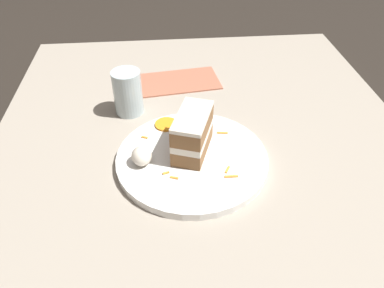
% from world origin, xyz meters
% --- Properties ---
extents(ground_plane, '(6.00, 6.00, 0.00)m').
position_xyz_m(ground_plane, '(0.00, 0.00, 0.00)').
color(ground_plane, black).
rests_on(ground_plane, ground).
extents(dining_table, '(1.13, 0.94, 0.04)m').
position_xyz_m(dining_table, '(0.00, 0.00, 0.02)').
color(dining_table, gray).
rests_on(dining_table, ground).
extents(plate, '(0.31, 0.31, 0.02)m').
position_xyz_m(plate, '(-0.04, 0.03, 0.05)').
color(plate, white).
rests_on(plate, dining_table).
extents(cake_slice, '(0.13, 0.10, 0.09)m').
position_xyz_m(cake_slice, '(-0.03, 0.03, 0.10)').
color(cake_slice, brown).
rests_on(cake_slice, plate).
extents(cream_dollop, '(0.04, 0.04, 0.04)m').
position_xyz_m(cream_dollop, '(-0.06, 0.13, 0.07)').
color(cream_dollop, silver).
rests_on(cream_dollop, plate).
extents(orange_garnish, '(0.05, 0.05, 0.00)m').
position_xyz_m(orange_garnish, '(0.07, 0.08, 0.06)').
color(orange_garnish, orange).
rests_on(orange_garnish, plate).
extents(carrot_shreds_scatter, '(0.14, 0.19, 0.00)m').
position_xyz_m(carrot_shreds_scatter, '(-0.06, 0.01, 0.06)').
color(carrot_shreds_scatter, orange).
rests_on(carrot_shreds_scatter, plate).
extents(drinking_glass, '(0.07, 0.07, 0.11)m').
position_xyz_m(drinking_glass, '(0.15, 0.17, 0.08)').
color(drinking_glass, silver).
rests_on(drinking_glass, dining_table).
extents(menu_card, '(0.15, 0.24, 0.00)m').
position_xyz_m(menu_card, '(0.28, 0.05, 0.04)').
color(menu_card, '#B2664C').
rests_on(menu_card, dining_table).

